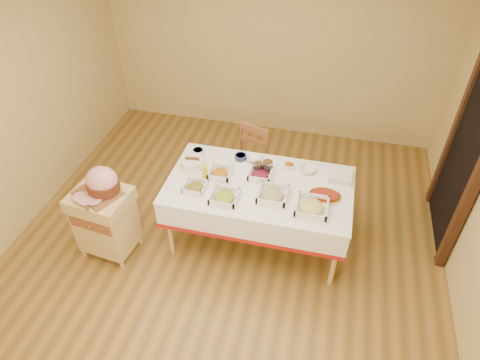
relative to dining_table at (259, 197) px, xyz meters
name	(u,v)px	position (x,y,z in m)	size (l,w,h in m)	color
room_shell	(220,153)	(-0.30, -0.30, 0.70)	(5.00, 5.00, 5.00)	olive
doorway	(469,147)	(1.90, 0.60, 0.51)	(0.09, 1.10, 2.20)	black
dining_table	(259,197)	(0.00, 0.00, 0.00)	(1.82, 1.02, 0.76)	#D3B674
butcher_cart	(105,219)	(-1.45, -0.53, -0.16)	(0.60, 0.52, 0.78)	#D3B674
dining_chair	(247,163)	(-0.28, 0.67, -0.13)	(0.51, 0.50, 0.90)	brown
ham_on_board	(102,183)	(-1.41, -0.49, 0.30)	(0.43, 0.41, 0.28)	brown
serving_dish_a	(195,187)	(-0.59, -0.22, 0.19)	(0.22, 0.21, 0.09)	silver
serving_dish_b	(224,197)	(-0.27, -0.30, 0.19)	(0.25, 0.25, 0.10)	silver
serving_dish_c	(273,195)	(0.16, -0.16, 0.20)	(0.27, 0.27, 0.11)	silver
serving_dish_d	(312,207)	(0.54, -0.24, 0.20)	(0.30, 0.30, 0.11)	silver
serving_dish_e	(220,173)	(-0.41, 0.03, 0.19)	(0.23, 0.22, 0.10)	silver
serving_dish_f	(260,174)	(-0.01, 0.11, 0.20)	(0.24, 0.23, 0.11)	silver
small_bowl_left	(198,152)	(-0.74, 0.33, 0.20)	(0.13, 0.13, 0.06)	silver
small_bowl_mid	(241,157)	(-0.28, 0.36, 0.19)	(0.12, 0.12, 0.05)	navy
small_bowl_right	(289,166)	(0.24, 0.32, 0.19)	(0.11, 0.11, 0.05)	silver
bowl_white_imported	(254,159)	(-0.14, 0.37, 0.18)	(0.15, 0.15, 0.04)	silver
bowl_small_imported	(308,169)	(0.44, 0.32, 0.19)	(0.17, 0.17, 0.05)	silver
preserve_jar_left	(258,168)	(-0.05, 0.19, 0.21)	(0.09, 0.09, 0.11)	silver
preserve_jar_right	(268,168)	(0.04, 0.20, 0.22)	(0.10, 0.10, 0.13)	silver
mustard_bottle	(205,171)	(-0.55, -0.02, 0.24)	(0.06, 0.06, 0.18)	yellow
bread_basket	(193,163)	(-0.73, 0.12, 0.21)	(0.24, 0.24, 0.11)	white
plate_stack	(340,175)	(0.76, 0.29, 0.20)	(0.23, 0.23, 0.07)	silver
brass_platter	(325,196)	(0.64, -0.03, 0.18)	(0.30, 0.22, 0.04)	gold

